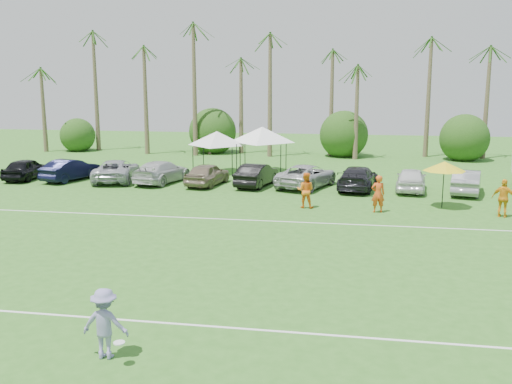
# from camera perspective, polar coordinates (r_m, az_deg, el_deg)

# --- Properties ---
(ground) EXTENTS (120.00, 120.00, 0.00)m
(ground) POSITION_cam_1_polar(r_m,az_deg,el_deg) (15.35, -18.69, -14.82)
(ground) COLOR #30691F
(ground) RESTS_ON ground
(field_lines) EXTENTS (80.00, 12.10, 0.01)m
(field_lines) POSITION_cam_1_polar(r_m,az_deg,el_deg) (22.18, -8.86, -6.24)
(field_lines) COLOR white
(field_lines) RESTS_ON ground
(palm_tree_0) EXTENTS (2.40, 2.40, 8.90)m
(palm_tree_0) POSITION_cam_1_polar(r_m,az_deg,el_deg) (57.80, -20.64, 11.27)
(palm_tree_0) COLOR brown
(palm_tree_0) RESTS_ON ground
(palm_tree_1) EXTENTS (2.40, 2.40, 9.90)m
(palm_tree_1) POSITION_cam_1_polar(r_m,az_deg,el_deg) (55.49, -16.13, 12.48)
(palm_tree_1) COLOR brown
(palm_tree_1) RESTS_ON ground
(palm_tree_2) EXTENTS (2.40, 2.40, 10.90)m
(palm_tree_2) POSITION_cam_1_polar(r_m,az_deg,el_deg) (53.56, -11.22, 13.69)
(palm_tree_2) COLOR brown
(palm_tree_2) RESTS_ON ground
(palm_tree_3) EXTENTS (2.40, 2.40, 11.90)m
(palm_tree_3) POSITION_cam_1_polar(r_m,az_deg,el_deg) (52.33, -7.02, 14.81)
(palm_tree_3) COLOR brown
(palm_tree_3) RESTS_ON ground
(palm_tree_4) EXTENTS (2.40, 2.40, 8.90)m
(palm_tree_4) POSITION_cam_1_polar(r_m,az_deg,el_deg) (51.23, -2.56, 12.07)
(palm_tree_4) COLOR brown
(palm_tree_4) RESTS_ON ground
(palm_tree_5) EXTENTS (2.40, 2.40, 9.90)m
(palm_tree_5) POSITION_cam_1_polar(r_m,az_deg,el_deg) (50.55, 1.98, 13.08)
(palm_tree_5) COLOR brown
(palm_tree_5) RESTS_ON ground
(palm_tree_6) EXTENTS (2.40, 2.40, 10.90)m
(palm_tree_6) POSITION_cam_1_polar(r_m,az_deg,el_deg) (50.20, 6.65, 14.01)
(palm_tree_6) COLOR brown
(palm_tree_6) RESTS_ON ground
(palm_tree_7) EXTENTS (2.40, 2.40, 11.90)m
(palm_tree_7) POSITION_cam_1_polar(r_m,az_deg,el_deg) (50.18, 11.40, 14.85)
(palm_tree_7) COLOR brown
(palm_tree_7) RESTS_ON ground
(palm_tree_8) EXTENTS (2.40, 2.40, 8.90)m
(palm_tree_8) POSITION_cam_1_polar(r_m,az_deg,el_deg) (50.42, 17.09, 11.62)
(palm_tree_8) COLOR brown
(palm_tree_8) RESTS_ON ground
(palm_tree_9) EXTENTS (2.40, 2.40, 9.90)m
(palm_tree_9) POSITION_cam_1_polar(r_m,az_deg,el_deg) (51.29, 22.82, 12.22)
(palm_tree_9) COLOR brown
(palm_tree_9) RESTS_ON ground
(bush_tree_0) EXTENTS (4.00, 4.00, 4.00)m
(bush_tree_0) POSITION_cam_1_polar(r_m,az_deg,el_deg) (57.44, -17.15, 5.81)
(bush_tree_0) COLOR brown
(bush_tree_0) RESTS_ON ground
(bush_tree_1) EXTENTS (4.00, 4.00, 4.00)m
(bush_tree_1) POSITION_cam_1_polar(r_m,az_deg,el_deg) (52.86, -4.41, 5.85)
(bush_tree_1) COLOR brown
(bush_tree_1) RESTS_ON ground
(bush_tree_2) EXTENTS (4.00, 4.00, 4.00)m
(bush_tree_2) POSITION_cam_1_polar(r_m,az_deg,el_deg) (51.27, 8.78, 5.59)
(bush_tree_2) COLOR brown
(bush_tree_2) RESTS_ON ground
(bush_tree_3) EXTENTS (4.00, 4.00, 4.00)m
(bush_tree_3) POSITION_cam_1_polar(r_m,az_deg,el_deg) (52.07, 19.89, 5.15)
(bush_tree_3) COLOR brown
(bush_tree_3) RESTS_ON ground
(sideline_player_a) EXTENTS (0.77, 0.58, 1.91)m
(sideline_player_a) POSITION_cam_1_polar(r_m,az_deg,el_deg) (29.38, 12.11, -0.18)
(sideline_player_a) COLOR #E45019
(sideline_player_a) RESTS_ON ground
(sideline_player_b) EXTENTS (0.97, 0.79, 1.87)m
(sideline_player_b) POSITION_cam_1_polar(r_m,az_deg,el_deg) (29.88, 4.97, 0.17)
(sideline_player_b) COLOR orange
(sideline_player_b) RESTS_ON ground
(sideline_player_c) EXTENTS (1.20, 0.85, 1.88)m
(sideline_player_c) POSITION_cam_1_polar(r_m,az_deg,el_deg) (30.23, 23.53, -0.58)
(sideline_player_c) COLOR orange
(sideline_player_c) RESTS_ON ground
(canopy_tent_left) EXTENTS (4.34, 4.34, 3.52)m
(canopy_tent_left) POSITION_cam_1_polar(r_m,az_deg,el_deg) (41.06, -3.94, 6.08)
(canopy_tent_left) COLOR black
(canopy_tent_left) RESTS_ON ground
(canopy_tent_right) EXTENTS (4.79, 4.79, 3.88)m
(canopy_tent_right) POSITION_cam_1_polar(r_m,az_deg,el_deg) (41.10, 0.62, 6.54)
(canopy_tent_right) COLOR black
(canopy_tent_right) RESTS_ON ground
(market_umbrella) EXTENTS (2.21, 2.21, 2.46)m
(market_umbrella) POSITION_cam_1_polar(r_m,az_deg,el_deg) (31.15, 18.32, 2.47)
(market_umbrella) COLOR black
(market_umbrella) RESTS_ON ground
(frisbee_player) EXTENTS (1.20, 0.82, 1.74)m
(frisbee_player) POSITION_cam_1_polar(r_m,az_deg,el_deg) (14.39, -14.87, -12.59)
(frisbee_player) COLOR #837EB3
(frisbee_player) RESTS_ON ground
(parked_car_0) EXTENTS (1.83, 4.27, 1.44)m
(parked_car_0) POSITION_cam_1_polar(r_m,az_deg,el_deg) (41.55, -21.98, 2.17)
(parked_car_0) COLOR black
(parked_car_0) RESTS_ON ground
(parked_car_1) EXTENTS (2.65, 4.61, 1.44)m
(parked_car_1) POSITION_cam_1_polar(r_m,az_deg,el_deg) (40.09, -18.04, 2.13)
(parked_car_1) COLOR black
(parked_car_1) RESTS_ON ground
(parked_car_2) EXTENTS (3.33, 5.53, 1.44)m
(parked_car_2) POSITION_cam_1_polar(r_m,az_deg,el_deg) (38.91, -13.78, 2.11)
(parked_car_2) COLOR #A2A4AB
(parked_car_2) RESTS_ON ground
(parked_car_3) EXTENTS (3.07, 5.28, 1.44)m
(parked_car_3) POSITION_cam_1_polar(r_m,az_deg,el_deg) (37.76, -9.38, 2.01)
(parked_car_3) COLOR #BCBCBC
(parked_car_3) RESTS_ON ground
(parked_car_4) EXTENTS (2.35, 4.44, 1.44)m
(parked_car_4) POSITION_cam_1_polar(r_m,az_deg,el_deg) (36.46, -4.89, 1.80)
(parked_car_4) COLOR #82715B
(parked_car_4) RESTS_ON ground
(parked_car_5) EXTENTS (2.28, 4.57, 1.44)m
(parked_car_5) POSITION_cam_1_polar(r_m,az_deg,el_deg) (36.02, 0.06, 1.73)
(parked_car_5) COLOR black
(parked_car_5) RESTS_ON ground
(parked_car_6) EXTENTS (4.00, 5.68, 1.44)m
(parked_car_6) POSITION_cam_1_polar(r_m,az_deg,el_deg) (35.79, 5.10, 1.62)
(parked_car_6) COLOR #B1B2B3
(parked_car_6) RESTS_ON ground
(parked_car_7) EXTENTS (2.73, 5.20, 1.44)m
(parked_car_7) POSITION_cam_1_polar(r_m,az_deg,el_deg) (35.46, 10.16, 1.41)
(parked_car_7) COLOR black
(parked_car_7) RESTS_ON ground
(parked_car_8) EXTENTS (2.17, 4.39, 1.44)m
(parked_car_8) POSITION_cam_1_polar(r_m,az_deg,el_deg) (35.61, 15.24, 1.23)
(parked_car_8) COLOR silver
(parked_car_8) RESTS_ON ground
(parked_car_9) EXTENTS (2.45, 4.59, 1.44)m
(parked_car_9) POSITION_cam_1_polar(r_m,az_deg,el_deg) (35.83, 20.30, 0.99)
(parked_car_9) COLOR gray
(parked_car_9) RESTS_ON ground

